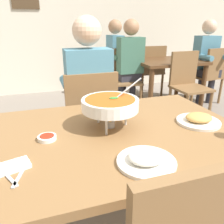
{
  "coord_description": "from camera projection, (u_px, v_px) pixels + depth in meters",
  "views": [
    {
      "loc": [
        -0.38,
        -1.01,
        1.25
      ],
      "look_at": [
        0.0,
        0.15,
        0.78
      ],
      "focal_mm": 36.63,
      "sensor_mm": 36.0,
      "label": 1
    }
  ],
  "objects": [
    {
      "name": "cafe_rear_partition",
      "position": [
        53.0,
        8.0,
        4.02
      ],
      "size": [
        10.0,
        0.1,
        3.0
      ],
      "primitive_type": "cube",
      "color": "beige",
      "rests_on": "ground_plane"
    },
    {
      "name": "dining_table_main",
      "position": [
        121.0,
        147.0,
        1.23
      ],
      "size": [
        1.3,
        0.95,
        0.73
      ],
      "color": "brown",
      "rests_on": "ground_plane"
    },
    {
      "name": "chair_diner_main",
      "position": [
        90.0,
        116.0,
        1.95
      ],
      "size": [
        0.44,
        0.44,
        0.9
      ],
      "color": "brown",
      "rests_on": "ground_plane"
    },
    {
      "name": "diner_main",
      "position": [
        88.0,
        89.0,
        1.89
      ],
      "size": [
        0.4,
        0.45,
        1.31
      ],
      "color": "#2D2D38",
      "rests_on": "ground_plane"
    },
    {
      "name": "curry_bowl",
      "position": [
        110.0,
        105.0,
        1.19
      ],
      "size": [
        0.33,
        0.3,
        0.26
      ],
      "color": "silver",
      "rests_on": "dining_table_main"
    },
    {
      "name": "rice_plate",
      "position": [
        146.0,
        159.0,
        0.91
      ],
      "size": [
        0.24,
        0.24,
        0.06
      ],
      "color": "white",
      "rests_on": "dining_table_main"
    },
    {
      "name": "appetizer_plate",
      "position": [
        199.0,
        120.0,
        1.29
      ],
      "size": [
        0.24,
        0.24,
        0.06
      ],
      "color": "white",
      "rests_on": "dining_table_main"
    },
    {
      "name": "sauce_dish",
      "position": [
        47.0,
        138.0,
        1.1
      ],
      "size": [
        0.09,
        0.09,
        0.02
      ],
      "color": "white",
      "rests_on": "dining_table_main"
    },
    {
      "name": "napkin_folded",
      "position": [
        14.0,
        166.0,
        0.89
      ],
      "size": [
        0.14,
        0.11,
        0.02
      ],
      "primitive_type": "cube",
      "rotation": [
        0.0,
        0.0,
        0.28
      ],
      "color": "white",
      "rests_on": "dining_table_main"
    },
    {
      "name": "fork_utensil",
      "position": [
        7.0,
        176.0,
        0.84
      ],
      "size": [
        0.09,
        0.16,
        0.01
      ],
      "primitive_type": "cube",
      "rotation": [
        0.0,
        0.0,
        0.48
      ],
      "color": "silver",
      "rests_on": "dining_table_main"
    },
    {
      "name": "spoon_utensil",
      "position": [
        21.0,
        173.0,
        0.85
      ],
      "size": [
        0.06,
        0.17,
        0.01
      ],
      "primitive_type": "cube",
      "rotation": [
        0.0,
        0.0,
        -0.3
      ],
      "color": "silver",
      "rests_on": "dining_table_main"
    },
    {
      "name": "dining_table_far",
      "position": [
        167.0,
        68.0,
        3.53
      ],
      "size": [
        1.0,
        0.8,
        0.73
      ],
      "color": "#51331C",
      "rests_on": "ground_plane"
    },
    {
      "name": "chair_bg_left",
      "position": [
        124.0,
        75.0,
        3.47
      ],
      "size": [
        0.5,
        0.5,
        0.9
      ],
      "color": "brown",
      "rests_on": "ground_plane"
    },
    {
      "name": "chair_bg_middle",
      "position": [
        210.0,
        73.0,
        3.65
      ],
      "size": [
        0.49,
        0.49,
        0.9
      ],
      "color": "brown",
      "rests_on": "ground_plane"
    },
    {
      "name": "chair_bg_right",
      "position": [
        122.0,
        70.0,
        3.85
      ],
      "size": [
        0.44,
        0.44,
        0.9
      ],
      "color": "brown",
      "rests_on": "ground_plane"
    },
    {
      "name": "chair_bg_corner",
      "position": [
        151.0,
        69.0,
        4.0
      ],
      "size": [
        0.46,
        0.46,
        0.9
      ],
      "color": "brown",
      "rests_on": "ground_plane"
    },
    {
      "name": "chair_bg_window",
      "position": [
        187.0,
        81.0,
        3.11
      ],
      "size": [
        0.46,
        0.46,
        0.9
      ],
      "color": "brown",
      "rests_on": "ground_plane"
    },
    {
      "name": "patron_bg_left",
      "position": [
        129.0,
        60.0,
        3.34
      ],
      "size": [
        0.4,
        0.45,
        1.31
      ],
      "color": "#2D2D38",
      "rests_on": "ground_plane"
    },
    {
      "name": "patron_bg_middle",
      "position": [
        207.0,
        57.0,
        3.63
      ],
      "size": [
        0.4,
        0.45,
        1.31
      ],
      "color": "#2D2D38",
      "rests_on": "ground_plane"
    },
    {
      "name": "patron_bg_right",
      "position": [
        117.0,
        56.0,
        3.8
      ],
      "size": [
        0.45,
        0.4,
        1.31
      ],
      "color": "#2D2D38",
      "rests_on": "ground_plane"
    }
  ]
}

